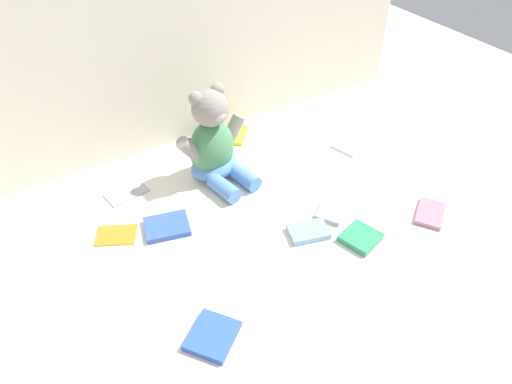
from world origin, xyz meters
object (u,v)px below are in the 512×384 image
(book_case_4, at_px, (212,336))
(book_case_5, at_px, (349,146))
(book_case_9, at_px, (167,226))
(book_case_10, at_px, (236,135))
(book_case_6, at_px, (116,235))
(book_case_2, at_px, (127,192))
(book_case_0, at_px, (430,213))
(book_case_1, at_px, (308,232))
(book_case_3, at_px, (331,211))
(book_case_8, at_px, (360,238))
(teddy_bear, at_px, (214,146))
(book_case_7, at_px, (203,143))

(book_case_4, height_order, book_case_5, book_case_4)
(book_case_9, bearing_deg, book_case_10, 142.11)
(book_case_6, bearing_deg, book_case_2, 178.26)
(book_case_0, distance_m, book_case_1, 0.37)
(book_case_3, bearing_deg, book_case_0, -155.97)
(book_case_4, distance_m, book_case_8, 0.48)
(teddy_bear, xyz_separation_m, book_case_3, (0.20, -0.33, -0.10))
(book_case_2, bearing_deg, book_case_4, 170.79)
(teddy_bear, bearing_deg, book_case_2, 157.83)
(book_case_2, relative_size, book_case_3, 1.33)
(book_case_0, relative_size, book_case_8, 1.23)
(book_case_0, bearing_deg, book_case_2, 18.27)
(book_case_7, relative_size, book_case_8, 1.10)
(book_case_3, xyz_separation_m, book_case_9, (-0.43, 0.19, 0.00))
(book_case_7, bearing_deg, book_case_6, -40.66)
(book_case_6, xyz_separation_m, book_case_9, (0.13, -0.05, 0.00))
(book_case_6, height_order, book_case_8, book_case_8)
(book_case_2, bearing_deg, teddy_bear, -110.73)
(book_case_6, height_order, book_case_7, book_case_7)
(book_case_3, height_order, book_case_5, book_case_3)
(book_case_5, distance_m, book_case_9, 0.69)
(book_case_1, xyz_separation_m, book_case_10, (0.07, 0.53, -0.00))
(teddy_bear, bearing_deg, book_case_9, -157.52)
(book_case_3, distance_m, book_case_4, 0.51)
(book_case_3, relative_size, book_case_9, 0.76)
(book_case_6, height_order, book_case_10, book_case_10)
(book_case_2, relative_size, book_case_10, 1.03)
(teddy_bear, bearing_deg, book_case_10, 33.74)
(book_case_7, relative_size, book_case_9, 0.85)
(book_case_1, distance_m, book_case_6, 0.53)
(book_case_9, xyz_separation_m, book_case_10, (0.39, 0.31, -0.00))
(book_case_8, bearing_deg, book_case_0, 66.86)
(book_case_6, relative_size, book_case_7, 1.06)
(book_case_0, bearing_deg, book_case_7, -3.25)
(book_case_1, distance_m, book_case_7, 0.54)
(book_case_2, xyz_separation_m, book_case_3, (0.48, -0.39, 0.00))
(book_case_5, xyz_separation_m, book_case_10, (-0.30, 0.26, 0.00))
(book_case_1, xyz_separation_m, book_case_6, (-0.45, 0.27, -0.01))
(book_case_4, bearing_deg, book_case_2, -37.59)
(book_case_4, relative_size, book_case_6, 0.98)
(book_case_2, relative_size, book_case_9, 1.01)
(book_case_2, bearing_deg, book_case_7, -78.80)
(book_case_1, distance_m, book_case_9, 0.39)
(book_case_3, height_order, book_case_10, book_case_3)
(book_case_0, height_order, book_case_1, book_case_1)
(book_case_9, relative_size, book_case_10, 1.02)
(book_case_1, relative_size, book_case_3, 1.17)
(book_case_8, xyz_separation_m, book_case_10, (-0.04, 0.62, -0.00))
(book_case_0, distance_m, book_case_2, 0.90)
(teddy_bear, xyz_separation_m, book_case_8, (0.20, -0.46, -0.10))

